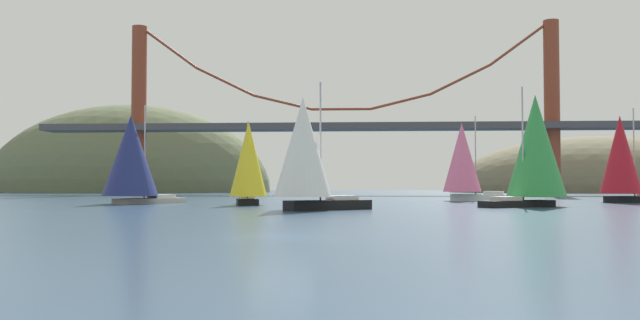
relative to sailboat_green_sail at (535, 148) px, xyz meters
The scene contains 10 objects.
ground_plane 39.26m from the sailboat_green_sail, 119.19° to the right, with size 360.00×360.00×0.00m, color #2D4760.
headland_right 109.18m from the sailboat_green_sail, 67.90° to the left, with size 69.37×44.00×27.02m, color #6B664C.
headland_left 125.34m from the sailboat_green_sail, 126.21° to the left, with size 72.24×44.00×43.90m, color #5B6647.
suspension_bridge 64.52m from the sailboat_green_sail, 107.27° to the left, with size 113.11×6.00×32.31m.
sailboat_green_sail is the anchor object (origin of this frame).
sailboat_yellow_sail 26.54m from the sailboat_green_sail, behind, with size 4.23×7.22×8.15m.
sailboat_white_mainsail 22.19m from the sailboat_green_sail, 154.54° to the right, with size 8.43×7.07×10.05m.
sailboat_crimson_sail 18.42m from the sailboat_green_sail, 45.58° to the left, with size 9.10×5.47×10.37m.
sailboat_pink_spinnaker 19.70m from the sailboat_green_sail, 99.51° to the left, with size 8.81×5.53×10.20m.
sailboat_navy_sail 39.27m from the sailboat_green_sail, behind, with size 8.58×9.58×10.23m.
Camera 1 is at (3.05, -25.20, 2.07)m, focal length 36.32 mm.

